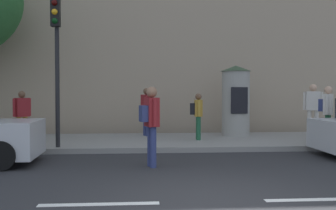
{
  "coord_description": "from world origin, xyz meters",
  "views": [
    {
      "loc": [
        -1.16,
        -6.07,
        1.67
      ],
      "look_at": [
        -0.52,
        2.0,
        1.42
      ],
      "focal_mm": 43.58,
      "sensor_mm": 36.0,
      "label": 1
    }
  ],
  "objects_px": {
    "pedestrian_near_pole": "(22,113)",
    "pedestrian_tallest": "(146,108)",
    "pedestrian_in_red_top": "(327,109)",
    "pedestrian_in_dark_shirt": "(313,106)",
    "pedestrian_with_bag": "(198,113)",
    "poster_column": "(236,100)",
    "traffic_light": "(56,47)",
    "pedestrian_with_backpack": "(151,119)"
  },
  "relations": [
    {
      "from": "pedestrian_with_bag",
      "to": "pedestrian_in_dark_shirt",
      "type": "relative_size",
      "value": 0.83
    },
    {
      "from": "poster_column",
      "to": "pedestrian_with_backpack",
      "type": "bearing_deg",
      "value": -122.39
    },
    {
      "from": "pedestrian_with_bag",
      "to": "pedestrian_tallest",
      "type": "bearing_deg",
      "value": 141.55
    },
    {
      "from": "pedestrian_in_red_top",
      "to": "pedestrian_near_pole",
      "type": "height_order",
      "value": "pedestrian_in_red_top"
    },
    {
      "from": "pedestrian_in_dark_shirt",
      "to": "poster_column",
      "type": "bearing_deg",
      "value": 163.63
    },
    {
      "from": "pedestrian_in_red_top",
      "to": "pedestrian_in_dark_shirt",
      "type": "height_order",
      "value": "pedestrian_in_dark_shirt"
    },
    {
      "from": "traffic_light",
      "to": "poster_column",
      "type": "distance_m",
      "value": 6.44
    },
    {
      "from": "traffic_light",
      "to": "pedestrian_in_red_top",
      "type": "height_order",
      "value": "traffic_light"
    },
    {
      "from": "poster_column",
      "to": "pedestrian_near_pole",
      "type": "relative_size",
      "value": 1.57
    },
    {
      "from": "poster_column",
      "to": "pedestrian_in_dark_shirt",
      "type": "xyz_separation_m",
      "value": [
        2.47,
        -0.73,
        -0.18
      ]
    },
    {
      "from": "traffic_light",
      "to": "poster_column",
      "type": "relative_size",
      "value": 1.65
    },
    {
      "from": "poster_column",
      "to": "pedestrian_tallest",
      "type": "relative_size",
      "value": 1.48
    },
    {
      "from": "pedestrian_in_dark_shirt",
      "to": "pedestrian_tallest",
      "type": "height_order",
      "value": "pedestrian_in_dark_shirt"
    },
    {
      "from": "poster_column",
      "to": "pedestrian_with_bag",
      "type": "relative_size",
      "value": 1.66
    },
    {
      "from": "poster_column",
      "to": "pedestrian_with_bag",
      "type": "xyz_separation_m",
      "value": [
        -1.53,
        -1.19,
        -0.38
      ]
    },
    {
      "from": "pedestrian_with_backpack",
      "to": "traffic_light",
      "type": "bearing_deg",
      "value": 137.77
    },
    {
      "from": "pedestrian_in_red_top",
      "to": "pedestrian_with_bag",
      "type": "xyz_separation_m",
      "value": [
        -3.69,
        1.22,
        -0.15
      ]
    },
    {
      "from": "traffic_light",
      "to": "pedestrian_with_bag",
      "type": "relative_size",
      "value": 2.73
    },
    {
      "from": "traffic_light",
      "to": "pedestrian_tallest",
      "type": "distance_m",
      "value": 4.16
    },
    {
      "from": "poster_column",
      "to": "pedestrian_in_red_top",
      "type": "distance_m",
      "value": 3.24
    },
    {
      "from": "traffic_light",
      "to": "pedestrian_with_backpack",
      "type": "height_order",
      "value": "traffic_light"
    },
    {
      "from": "pedestrian_with_backpack",
      "to": "pedestrian_tallest",
      "type": "relative_size",
      "value": 1.08
    },
    {
      "from": "traffic_light",
      "to": "pedestrian_tallest",
      "type": "xyz_separation_m",
      "value": [
        2.52,
        2.8,
        -1.76
      ]
    },
    {
      "from": "pedestrian_in_red_top",
      "to": "traffic_light",
      "type": "bearing_deg",
      "value": -177.69
    },
    {
      "from": "pedestrian_with_backpack",
      "to": "pedestrian_near_pole",
      "type": "xyz_separation_m",
      "value": [
        -3.73,
        3.41,
        -0.02
      ]
    },
    {
      "from": "pedestrian_near_pole",
      "to": "pedestrian_tallest",
      "type": "bearing_deg",
      "value": 23.59
    },
    {
      "from": "pedestrian_with_backpack",
      "to": "poster_column",
      "type": "bearing_deg",
      "value": 57.61
    },
    {
      "from": "pedestrian_with_bag",
      "to": "pedestrian_tallest",
      "type": "xyz_separation_m",
      "value": [
        -1.59,
        1.26,
        0.11
      ]
    },
    {
      "from": "traffic_light",
      "to": "pedestrian_with_backpack",
      "type": "distance_m",
      "value": 3.81
    },
    {
      "from": "pedestrian_with_backpack",
      "to": "pedestrian_in_dark_shirt",
      "type": "relative_size",
      "value": 1.0
    },
    {
      "from": "pedestrian_in_dark_shirt",
      "to": "pedestrian_tallest",
      "type": "distance_m",
      "value": 5.66
    },
    {
      "from": "pedestrian_with_backpack",
      "to": "pedestrian_in_red_top",
      "type": "relative_size",
      "value": 1.06
    },
    {
      "from": "poster_column",
      "to": "pedestrian_in_red_top",
      "type": "height_order",
      "value": "poster_column"
    },
    {
      "from": "traffic_light",
      "to": "pedestrian_in_red_top",
      "type": "distance_m",
      "value": 8.0
    },
    {
      "from": "pedestrian_in_red_top",
      "to": "pedestrian_near_pole",
      "type": "distance_m",
      "value": 9.09
    },
    {
      "from": "traffic_light",
      "to": "pedestrian_tallest",
      "type": "bearing_deg",
      "value": 48.01
    },
    {
      "from": "pedestrian_with_bag",
      "to": "pedestrian_near_pole",
      "type": "distance_m",
      "value": 5.37
    },
    {
      "from": "poster_column",
      "to": "pedestrian_in_red_top",
      "type": "xyz_separation_m",
      "value": [
        2.16,
        -2.41,
        -0.23
      ]
    },
    {
      "from": "pedestrian_in_red_top",
      "to": "pedestrian_with_backpack",
      "type": "bearing_deg",
      "value": -154.19
    },
    {
      "from": "pedestrian_in_red_top",
      "to": "pedestrian_tallest",
      "type": "distance_m",
      "value": 5.84
    },
    {
      "from": "traffic_light",
      "to": "pedestrian_in_red_top",
      "type": "relative_size",
      "value": 2.38
    },
    {
      "from": "traffic_light",
      "to": "pedestrian_near_pole",
      "type": "bearing_deg",
      "value": 137.08
    }
  ]
}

